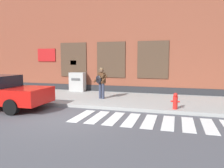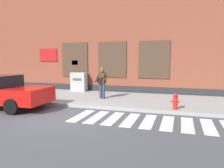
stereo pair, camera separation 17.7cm
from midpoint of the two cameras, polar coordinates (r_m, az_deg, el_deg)
ground_plane at (r=8.76m, az=-12.83°, el=-8.62°), size 160.00×160.00×0.00m
sidewalk at (r=12.30m, az=-3.67°, el=-3.78°), size 28.00×4.49×0.15m
building_backdrop at (r=16.20m, az=1.52°, el=10.96°), size 28.00×4.06×7.08m
crosswalk at (r=8.19m, az=9.15°, el=-9.56°), size 5.78×1.90×0.01m
busker at (r=11.68m, az=-3.30°, el=0.74°), size 0.72×0.66×1.67m
utility_box at (r=14.70m, az=-9.34°, el=0.56°), size 1.03×0.54×1.24m
fire_hydrant at (r=9.63m, az=15.70°, el=-4.33°), size 0.38×0.20×0.70m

